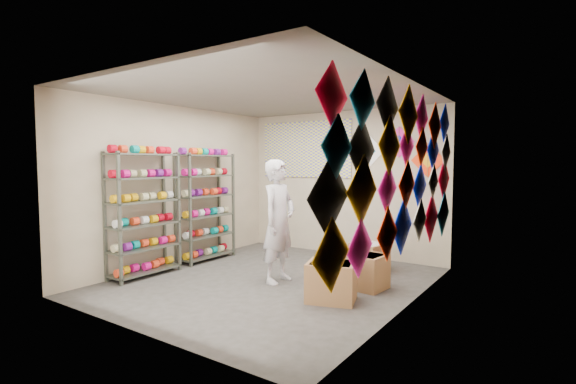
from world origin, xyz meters
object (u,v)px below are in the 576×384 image
Objects in this scene: carton_c at (369,257)px; shelf_rack_front at (144,214)px; shelf_rack_back at (206,207)px; carton_a at (331,281)px; shopkeeper at (279,221)px; carton_b at (364,271)px.

shelf_rack_front is at bearing -130.60° from carton_c.
shelf_rack_back is 3.22× the size of carton_a.
shelf_rack_back is (0.00, 1.30, 0.00)m from shelf_rack_front.
shopkeeper is (1.88, 0.91, -0.06)m from shelf_rack_front.
shelf_rack_back is 3.12m from carton_b.
shopkeeper is at bearing 145.15° from carton_a.
shopkeeper is at bearing -153.78° from carton_b.
carton_c is at bearing -34.62° from shopkeeper.
carton_c is (0.85, 1.30, -0.66)m from shopkeeper.
shopkeeper is at bearing -112.78° from carton_c.
carton_a is 1.02× the size of carton_b.
carton_a is at bearing -108.26° from shopkeeper.
carton_b is at bearing -60.71° from carton_c.
shelf_rack_front is at bearing 173.49° from carton_a.
shelf_rack_front is at bearing -90.00° from shelf_rack_back.
carton_c is at bearing 18.32° from shelf_rack_back.
carton_c is (2.74, 0.91, -0.72)m from shelf_rack_back.
carton_c is (2.74, 2.21, -0.72)m from shelf_rack_front.
carton_b is (3.03, 0.03, -0.71)m from shelf_rack_back.
shopkeeper is 3.43× the size of carton_c.
carton_b is at bearing 23.68° from shelf_rack_front.
shelf_rack_back is at bearing -173.42° from carton_b.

